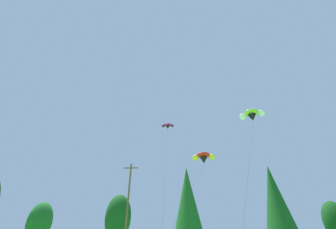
% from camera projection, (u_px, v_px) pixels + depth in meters
% --- Properties ---
extents(treeline_tree_b, '(4.07, 4.07, 8.39)m').
position_uv_depth(treeline_tree_b, '(39.00, 222.00, 37.33)').
color(treeline_tree_b, '#472D19').
rests_on(treeline_tree_b, ground_plane).
extents(treeline_tree_c, '(4.37, 4.37, 9.50)m').
position_uv_depth(treeline_tree_c, '(118.00, 217.00, 36.74)').
color(treeline_tree_c, '#472D19').
rests_on(treeline_tree_c, ground_plane).
extents(treeline_tree_d, '(4.88, 4.88, 14.90)m').
position_uv_depth(treeline_tree_d, '(187.00, 197.00, 40.13)').
color(treeline_tree_d, '#472D19').
rests_on(treeline_tree_d, ground_plane).
extents(treeline_tree_e, '(4.79, 4.79, 14.52)m').
position_uv_depth(treeline_tree_e, '(274.00, 196.00, 37.88)').
color(treeline_tree_e, '#472D19').
rests_on(treeline_tree_e, ground_plane).
extents(treeline_tree_f, '(4.14, 4.14, 8.65)m').
position_uv_depth(treeline_tree_f, '(336.00, 221.00, 38.03)').
color(treeline_tree_f, '#472D19').
rests_on(treeline_tree_f, ground_plane).
extents(utility_pole, '(2.20, 0.26, 12.64)m').
position_uv_depth(utility_pole, '(128.00, 206.00, 30.44)').
color(utility_pole, brown).
rests_on(utility_pole, ground_plane).
extents(parafoil_kite_high_magenta, '(2.93, 22.16, 23.89)m').
position_uv_depth(parafoil_kite_high_magenta, '(168.00, 126.00, 48.88)').
color(parafoil_kite_high_magenta, '#D12893').
extents(parafoil_kite_mid_lime_white, '(8.69, 10.97, 18.08)m').
position_uv_depth(parafoil_kite_mid_lime_white, '(252.00, 115.00, 32.33)').
color(parafoil_kite_mid_lime_white, '#93D633').
extents(parafoil_kite_far_red_yellow, '(7.45, 11.41, 12.80)m').
position_uv_depth(parafoil_kite_far_red_yellow, '(204.00, 157.00, 33.42)').
color(parafoil_kite_far_red_yellow, red).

